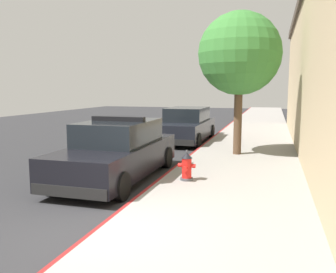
{
  "coord_description": "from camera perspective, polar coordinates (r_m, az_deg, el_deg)",
  "views": [
    {
      "loc": [
        2.67,
        -5.05,
        2.42
      ],
      "look_at": [
        -0.33,
        5.01,
        1.0
      ],
      "focal_mm": 37.95,
      "sensor_mm": 36.0,
      "label": 1
    }
  ],
  "objects": [
    {
      "name": "sidewalk_pavement",
      "position": [
        15.26,
        12.97,
        -1.35
      ],
      "size": [
        3.52,
        60.0,
        0.15
      ],
      "primitive_type": "cube",
      "color": "gray",
      "rests_on": "ground"
    },
    {
      "name": "fire_hydrant",
      "position": [
        8.89,
        3.01,
        -4.82
      ],
      "size": [
        0.44,
        0.4,
        0.76
      ],
      "color": "#4C4C51",
      "rests_on": "sidewalk_pavement"
    },
    {
      "name": "curb_painted_edge",
      "position": [
        15.47,
        6.3,
        -1.08
      ],
      "size": [
        0.08,
        60.0,
        0.15
      ],
      "primitive_type": "cube",
      "color": "maroon",
      "rests_on": "ground"
    },
    {
      "name": "parked_car_silver_ahead",
      "position": [
        16.29,
        3.03,
        1.77
      ],
      "size": [
        1.94,
        4.84,
        1.56
      ],
      "color": "black",
      "rests_on": "ground"
    },
    {
      "name": "ground_plane",
      "position": [
        16.75,
        -7.98,
        -1.03
      ],
      "size": [
        31.13,
        60.0,
        0.2
      ],
      "primitive_type": "cube",
      "color": "#2B2B2D"
    },
    {
      "name": "police_cruiser",
      "position": [
        9.62,
        -8.06,
        -2.41
      ],
      "size": [
        1.94,
        4.84,
        1.68
      ],
      "color": "black",
      "rests_on": "ground"
    },
    {
      "name": "street_tree",
      "position": [
        12.56,
        11.42,
        12.84
      ],
      "size": [
        2.81,
        2.81,
        4.86
      ],
      "color": "brown",
      "rests_on": "sidewalk_pavement"
    }
  ]
}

